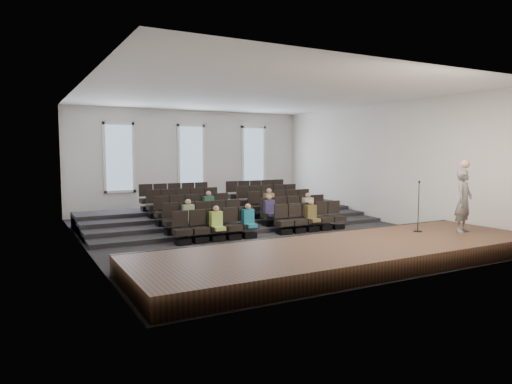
# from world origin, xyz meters

# --- Properties ---
(ground) EXTENTS (14.00, 14.00, 0.00)m
(ground) POSITION_xyz_m (0.00, 0.00, 0.00)
(ground) COLOR black
(ground) RESTS_ON ground
(ceiling) EXTENTS (12.00, 14.00, 0.02)m
(ceiling) POSITION_xyz_m (0.00, 0.00, 5.01)
(ceiling) COLOR white
(ceiling) RESTS_ON ground
(wall_back) EXTENTS (12.00, 0.04, 5.00)m
(wall_back) POSITION_xyz_m (0.00, 7.02, 2.50)
(wall_back) COLOR silver
(wall_back) RESTS_ON ground
(wall_front) EXTENTS (12.00, 0.04, 5.00)m
(wall_front) POSITION_xyz_m (0.00, -7.02, 2.50)
(wall_front) COLOR silver
(wall_front) RESTS_ON ground
(wall_left) EXTENTS (0.04, 14.00, 5.00)m
(wall_left) POSITION_xyz_m (-6.02, 0.00, 2.50)
(wall_left) COLOR silver
(wall_left) RESTS_ON ground
(wall_right) EXTENTS (0.04, 14.00, 5.00)m
(wall_right) POSITION_xyz_m (6.02, 0.00, 2.50)
(wall_right) COLOR silver
(wall_right) RESTS_ON ground
(stage) EXTENTS (11.80, 3.60, 0.50)m
(stage) POSITION_xyz_m (0.00, -5.10, 0.25)
(stage) COLOR #513122
(stage) RESTS_ON ground
(stage_lip) EXTENTS (11.80, 0.06, 0.52)m
(stage_lip) POSITION_xyz_m (0.00, -3.33, 0.25)
(stage_lip) COLOR black
(stage_lip) RESTS_ON ground
(risers) EXTENTS (11.80, 4.80, 0.60)m
(risers) POSITION_xyz_m (0.00, 3.17, 0.20)
(risers) COLOR black
(risers) RESTS_ON ground
(seating_rows) EXTENTS (6.80, 4.70, 1.67)m
(seating_rows) POSITION_xyz_m (-0.00, 1.54, 0.68)
(seating_rows) COLOR black
(seating_rows) RESTS_ON ground
(windows) EXTENTS (8.44, 0.10, 3.24)m
(windows) POSITION_xyz_m (0.00, 6.95, 2.70)
(windows) COLOR white
(windows) RESTS_ON wall_back
(audience) EXTENTS (5.45, 2.64, 1.10)m
(audience) POSITION_xyz_m (0.00, 0.32, 0.81)
(audience) COLOR #ABD655
(audience) RESTS_ON seating_rows
(speaker) EXTENTS (0.80, 0.64, 1.93)m
(speaker) POSITION_xyz_m (4.37, -5.23, 1.47)
(speaker) COLOR slate
(speaker) RESTS_ON stage
(mic_stand) EXTENTS (0.27, 0.27, 1.59)m
(mic_stand) POSITION_xyz_m (3.20, -4.51, 0.97)
(mic_stand) COLOR black
(mic_stand) RESTS_ON stage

